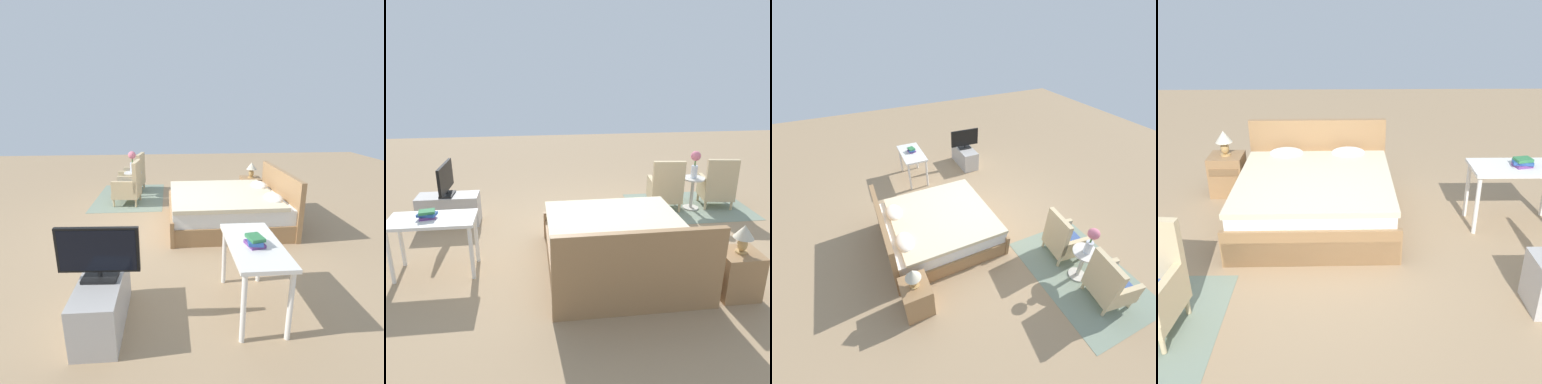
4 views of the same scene
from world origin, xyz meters
TOP-DOWN VIEW (x-y plane):
  - ground_plane at (0.00, 0.00)m, footprint 16.00×16.00m
  - floor_rug at (-1.92, -0.99)m, footprint 2.10×1.50m
  - bed at (-0.17, 0.95)m, footprint 1.82×2.01m
  - armchair_by_window_left at (-2.40, -0.93)m, footprint 0.61×0.61m
  - armchair_by_window_right at (-1.44, -0.93)m, footprint 0.59×0.59m
  - side_table at (-1.92, -0.90)m, footprint 0.40×0.40m
  - flower_vase at (-1.92, -0.90)m, footprint 0.17×0.17m
  - nightstand at (-1.38, 1.66)m, footprint 0.44×0.41m
  - table_lamp at (-1.38, 1.66)m, footprint 0.22×0.22m
  - tv_stand at (2.24, -0.74)m, footprint 0.96×0.40m
  - tv_flatscreen at (2.25, -0.74)m, footprint 0.21×0.75m
  - vanity_desk at (2.11, 0.75)m, footprint 1.04×0.52m
  - book_stack at (2.15, 0.74)m, footprint 0.23×0.19m

SIDE VIEW (x-z plane):
  - ground_plane at x=0.00m, z-range 0.00..0.00m
  - floor_rug at x=-1.92m, z-range 0.00..0.01m
  - tv_stand at x=2.24m, z-range 0.00..0.49m
  - nightstand at x=-1.38m, z-range 0.00..0.54m
  - bed at x=-0.17m, z-range -0.18..0.78m
  - side_table at x=-1.92m, z-range 0.07..0.65m
  - armchair_by_window_left at x=-2.40m, z-range -0.08..0.84m
  - armchair_by_window_right at x=-1.44m, z-range -0.08..0.84m
  - vanity_desk at x=2.11m, z-range 0.26..0.99m
  - table_lamp at x=-1.38m, z-range 0.59..0.92m
  - tv_flatscreen at x=2.25m, z-range 0.50..1.02m
  - book_stack at x=2.15m, z-range 0.73..0.83m
  - flower_vase at x=-1.92m, z-range 0.63..1.11m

